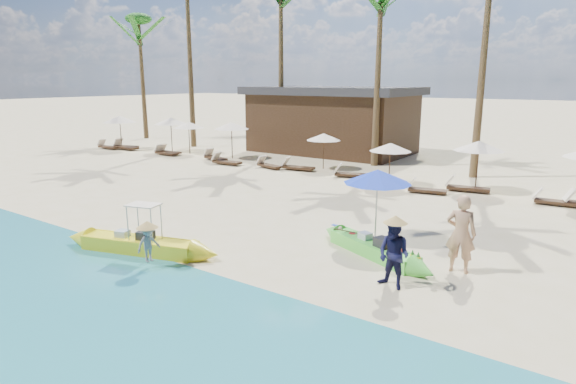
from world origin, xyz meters
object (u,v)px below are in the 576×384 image
Objects in this scene: yellow_canoe at (140,245)px; blue_umbrella at (378,176)px; green_canoe at (373,248)px; tourist at (461,234)px.

yellow_canoe is 2.46× the size of blue_umbrella.
green_canoe is 2.23m from blue_umbrella.
tourist is at bearing 27.99° from green_canoe.
yellow_canoe is at bearing 17.96° from tourist.
yellow_canoe is at bearing -123.98° from green_canoe.
green_canoe is 2.42m from tourist.
yellow_canoe reaches higher than green_canoe.
tourist is (2.28, 0.19, 0.80)m from green_canoe.
green_canoe is 2.28× the size of tourist.
tourist is at bearing -21.35° from blue_umbrella.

